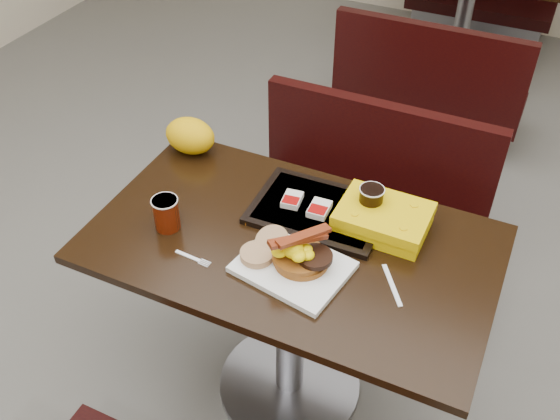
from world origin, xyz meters
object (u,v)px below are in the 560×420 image
at_px(tray, 319,210).
at_px(hashbrown_sleeve_left, 292,200).
at_px(table_near, 291,321).
at_px(paper_bag, 190,136).
at_px(table_far, 462,22).
at_px(clamshell, 383,219).
at_px(platter, 293,267).
at_px(pancake_stack, 301,257).
at_px(bench_far_s, 433,75).
at_px(hashbrown_sleeve_right, 319,209).
at_px(coffee_cup_far, 371,202).
at_px(coffee_cup_near, 166,214).
at_px(fork, 188,256).
at_px(knife, 392,285).
at_px(bench_near_n, 360,203).

distance_m(tray, hashbrown_sleeve_left, 0.09).
height_order(table_near, paper_bag, paper_bag).
height_order(tray, hashbrown_sleeve_left, hashbrown_sleeve_left).
relative_size(table_far, clamshell, 4.46).
bearing_deg(platter, pancake_stack, 63.46).
xyz_separation_m(bench_far_s, hashbrown_sleeve_right, (0.03, -1.76, 0.42)).
height_order(hashbrown_sleeve_left, coffee_cup_far, coffee_cup_far).
distance_m(table_far, paper_bag, 2.42).
xyz_separation_m(coffee_cup_near, paper_bag, (-0.14, 0.37, 0.01)).
bearing_deg(clamshell, coffee_cup_near, -154.64).
distance_m(coffee_cup_far, clamshell, 0.06).
bearing_deg(fork, platter, 19.52).
height_order(knife, coffee_cup_far, coffee_cup_far).
bearing_deg(platter, hashbrown_sleeve_right, 104.41).
height_order(table_near, platter, platter).
bearing_deg(table_far, coffee_cup_near, -97.71).
bearing_deg(paper_bag, table_far, 77.69).
height_order(bench_far_s, coffee_cup_far, coffee_cup_far).
distance_m(bench_far_s, pancake_stack, 2.03).
bearing_deg(coffee_cup_far, bench_near_n, 108.89).
relative_size(knife, clamshell, 0.58).
relative_size(bench_near_n, knife, 6.39).
bearing_deg(clamshell, bench_near_n, 113.67).
bearing_deg(pancake_stack, hashbrown_sleeve_right, 99.13).
relative_size(table_near, tray, 2.95).
bearing_deg(platter, coffee_cup_far, 77.13).
bearing_deg(bench_far_s, fork, -96.70).
xyz_separation_m(pancake_stack, fork, (-0.31, -0.10, -0.03)).
distance_m(knife, hashbrown_sleeve_right, 0.35).
height_order(tray, coffee_cup_far, coffee_cup_far).
xyz_separation_m(table_near, tray, (0.02, 0.15, 0.38)).
height_order(clamshell, paper_bag, paper_bag).
relative_size(bench_far_s, pancake_stack, 6.34).
bearing_deg(table_far, hashbrown_sleeve_left, -91.47).
distance_m(bench_near_n, pancake_stack, 0.89).
height_order(coffee_cup_near, clamshell, coffee_cup_near).
relative_size(bench_far_s, fork, 8.58).
distance_m(tray, hashbrown_sleeve_right, 0.03).
relative_size(table_near, table_far, 1.00).
distance_m(table_near, coffee_cup_far, 0.51).
bearing_deg(pancake_stack, bench_far_s, 91.93).
bearing_deg(paper_bag, fork, -60.18).
bearing_deg(bench_near_n, coffee_cup_far, -71.11).
relative_size(knife, paper_bag, 0.87).
height_order(platter, coffee_cup_near, coffee_cup_near).
height_order(table_near, bench_near_n, table_near).
bearing_deg(tray, paper_bag, 165.63).
bearing_deg(knife, table_near, -132.25).
xyz_separation_m(table_near, clamshell, (0.23, 0.17, 0.41)).
relative_size(table_near, bench_far_s, 1.20).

